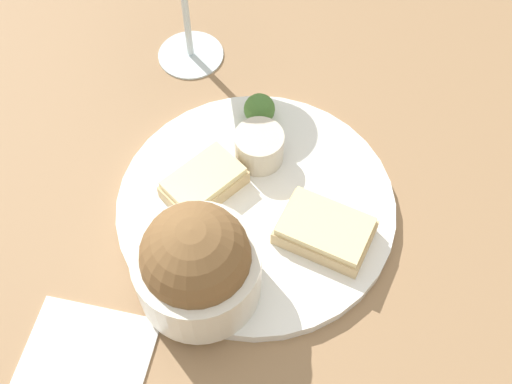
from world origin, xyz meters
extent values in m
plane|color=#93704C|center=(0.00, 0.00, 0.00)|extent=(4.00, 4.00, 0.00)
cylinder|color=white|center=(0.00, 0.00, 0.01)|extent=(0.28, 0.28, 0.01)
cylinder|color=silver|center=(0.07, 0.08, 0.04)|extent=(0.11, 0.11, 0.06)
sphere|color=brown|center=(0.07, 0.08, 0.07)|extent=(0.10, 0.10, 0.10)
cylinder|color=beige|center=(-0.01, -0.06, 0.03)|extent=(0.05, 0.05, 0.04)
cylinder|color=#D14C38|center=(-0.01, -0.06, 0.05)|extent=(0.04, 0.04, 0.01)
cube|color=#D1B27F|center=(-0.06, 0.05, 0.02)|extent=(0.11, 0.10, 0.02)
cube|color=beige|center=(-0.06, 0.05, 0.04)|extent=(0.10, 0.09, 0.01)
cube|color=#D1B27F|center=(0.05, -0.03, 0.02)|extent=(0.10, 0.09, 0.02)
cube|color=beige|center=(0.05, -0.03, 0.04)|extent=(0.09, 0.08, 0.01)
cylinder|color=silver|center=(0.04, -0.23, 0.00)|extent=(0.08, 0.08, 0.01)
cylinder|color=silver|center=(0.04, -0.23, 0.05)|extent=(0.01, 0.01, 0.09)
sphere|color=#477533|center=(-0.02, -0.11, 0.03)|extent=(0.03, 0.03, 0.03)
cube|color=white|center=(0.19, 0.14, 0.00)|extent=(0.16, 0.17, 0.01)
camera|label=1|loc=(0.06, 0.33, 0.57)|focal=45.00mm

